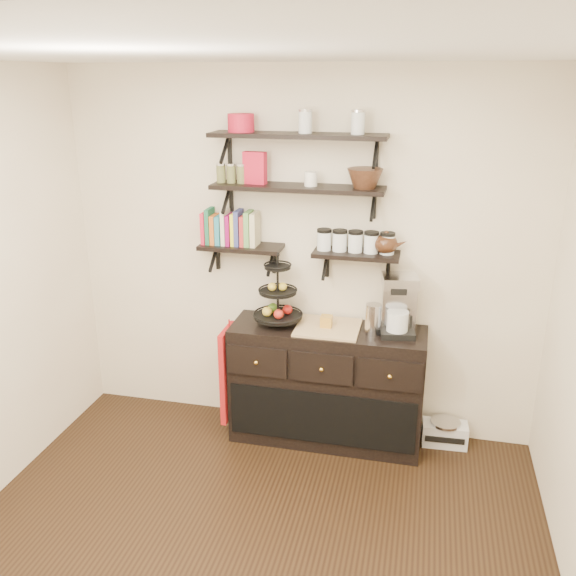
{
  "coord_description": "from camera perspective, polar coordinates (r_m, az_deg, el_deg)",
  "views": [
    {
      "loc": [
        0.88,
        -2.47,
        2.61
      ],
      "look_at": [
        0.04,
        1.15,
        1.32
      ],
      "focal_mm": 38.0,
      "sensor_mm": 36.0,
      "label": 1
    }
  ],
  "objects": [
    {
      "name": "fruit_stand",
      "position": [
        4.38,
        -0.9,
        -1.22
      ],
      "size": [
        0.35,
        0.35,
        0.52
      ],
      "rotation": [
        0.0,
        0.0,
        0.29
      ],
      "color": "black",
      "rests_on": "sideboard"
    },
    {
      "name": "ceiling",
      "position": [
        2.62,
        -7.02,
        21.03
      ],
      "size": [
        3.5,
        3.5,
        0.02
      ],
      "primitive_type": "cube",
      "color": "white",
      "rests_on": "back_wall"
    },
    {
      "name": "walnut_bowl",
      "position": [
        4.15,
        7.2,
        10.14
      ],
      "size": [
        0.24,
        0.24,
        0.13
      ],
      "primitive_type": null,
      "color": "black",
      "rests_on": "shelf_mid"
    },
    {
      "name": "back_wall",
      "position": [
        4.49,
        1.23,
        2.91
      ],
      "size": [
        3.5,
        0.02,
        2.7
      ],
      "primitive_type": "cube",
      "color": "white",
      "rests_on": "ground"
    },
    {
      "name": "shelf_low_left",
      "position": [
        4.46,
        -4.38,
        3.79
      ],
      "size": [
        0.6,
        0.25,
        0.23
      ],
      "color": "black",
      "rests_on": "back_wall"
    },
    {
      "name": "thermal_carafe",
      "position": [
        4.28,
        7.97,
        -2.91
      ],
      "size": [
        0.11,
        0.11,
        0.22
      ],
      "primitive_type": "cylinder",
      "color": "silver",
      "rests_on": "sideboard"
    },
    {
      "name": "cookbooks",
      "position": [
        4.44,
        -5.26,
        5.54
      ],
      "size": [
        0.4,
        0.15,
        0.26
      ],
      "color": "red",
      "rests_on": "shelf_low_left"
    },
    {
      "name": "radio",
      "position": [
        4.81,
        14.45,
        -12.99
      ],
      "size": [
        0.34,
        0.23,
        0.2
      ],
      "rotation": [
        0.0,
        0.0,
        0.05
      ],
      "color": "silver",
      "rests_on": "floor"
    },
    {
      "name": "apron",
      "position": [
        4.62,
        -5.61,
        -7.89
      ],
      "size": [
        0.04,
        0.31,
        0.72
      ],
      "primitive_type": "cube",
      "color": "#B41315",
      "rests_on": "sideboard"
    },
    {
      "name": "shelf_top",
      "position": [
        4.19,
        0.93,
        14.05
      ],
      "size": [
        1.2,
        0.27,
        0.23
      ],
      "color": "black",
      "rests_on": "back_wall"
    },
    {
      "name": "red_pot",
      "position": [
        4.28,
        -4.42,
        15.16
      ],
      "size": [
        0.18,
        0.18,
        0.12
      ],
      "primitive_type": "cylinder",
      "color": "#B9152F",
      "rests_on": "shelf_top"
    },
    {
      "name": "ramekins",
      "position": [
        4.21,
        2.15,
        10.16
      ],
      "size": [
        0.09,
        0.09,
        0.1
      ],
      "primitive_type": "cylinder",
      "color": "white",
      "rests_on": "shelf_mid"
    },
    {
      "name": "shelf_low_right",
      "position": [
        4.29,
        6.41,
        3.11
      ],
      "size": [
        0.6,
        0.25,
        0.23
      ],
      "color": "black",
      "rests_on": "back_wall"
    },
    {
      "name": "candle",
      "position": [
        4.36,
        3.61,
        -3.12
      ],
      "size": [
        0.08,
        0.08,
        0.08
      ],
      "primitive_type": "cube",
      "color": "#B17F28",
      "rests_on": "sideboard"
    },
    {
      "name": "teapot",
      "position": [
        4.24,
        9.15,
        4.26
      ],
      "size": [
        0.25,
        0.2,
        0.16
      ],
      "primitive_type": null,
      "rotation": [
        0.0,
        0.0,
        0.19
      ],
      "color": "#381E11",
      "rests_on": "shelf_low_right"
    },
    {
      "name": "sideboard",
      "position": [
        4.57,
        3.64,
        -8.98
      ],
      "size": [
        1.4,
        0.5,
        0.92
      ],
      "color": "black",
      "rests_on": "floor"
    },
    {
      "name": "recipe_box",
      "position": [
        4.29,
        -3.12,
        11.16
      ],
      "size": [
        0.17,
        0.08,
        0.22
      ],
      "primitive_type": "cube",
      "rotation": [
        0.0,
        0.0,
        -0.15
      ],
      "color": "#B9152F",
      "rests_on": "shelf_mid"
    },
    {
      "name": "glass_canisters",
      "position": [
        4.27,
        6.32,
        4.23
      ],
      "size": [
        0.54,
        0.1,
        0.13
      ],
      "color": "silver",
      "rests_on": "shelf_low_right"
    },
    {
      "name": "shelf_mid",
      "position": [
        4.24,
        0.91,
        9.33
      ],
      "size": [
        1.2,
        0.27,
        0.23
      ],
      "color": "black",
      "rests_on": "back_wall"
    },
    {
      "name": "coffee_maker",
      "position": [
        4.29,
        10.32,
        -1.63
      ],
      "size": [
        0.27,
        0.26,
        0.44
      ],
      "rotation": [
        0.0,
        0.0,
        0.17
      ],
      "color": "black",
      "rests_on": "sideboard"
    }
  ]
}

